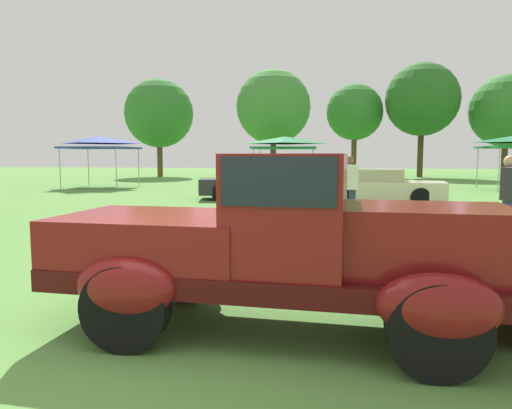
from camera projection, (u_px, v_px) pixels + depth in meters
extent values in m
plane|color=#568C3D|center=(186.00, 344.00, 4.20)|extent=(120.00, 120.00, 0.00)
cube|color=#400B0B|center=(277.00, 274.00, 4.47)|extent=(4.36, 1.79, 0.20)
cube|color=maroon|center=(418.00, 240.00, 4.17)|extent=(1.66, 1.22, 0.60)
cube|color=maroon|center=(290.00, 210.00, 4.38)|extent=(1.13, 1.45, 1.04)
cube|color=black|center=(290.00, 178.00, 4.35)|extent=(1.04, 1.48, 0.40)
cube|color=maroon|center=(159.00, 238.00, 4.69)|extent=(1.96, 1.55, 0.48)
ellipsoid|color=maroon|center=(415.00, 264.00, 4.89)|extent=(0.95, 0.43, 0.52)
ellipsoid|color=maroon|center=(439.00, 307.00, 3.49)|extent=(0.95, 0.43, 0.52)
ellipsoid|color=maroon|center=(185.00, 253.00, 5.43)|extent=(0.95, 0.43, 0.52)
ellipsoid|color=maroon|center=(125.00, 287.00, 4.02)|extent=(0.95, 0.43, 0.52)
sphere|color=silver|center=(508.00, 229.00, 4.41)|extent=(0.18, 0.18, 0.18)
cylinder|color=black|center=(415.00, 280.00, 4.91)|extent=(0.76, 0.24, 0.76)
cylinder|color=black|center=(438.00, 330.00, 3.51)|extent=(0.76, 0.24, 0.76)
cylinder|color=black|center=(186.00, 268.00, 5.45)|extent=(0.76, 0.24, 0.76)
cylinder|color=black|center=(126.00, 307.00, 4.04)|extent=(0.76, 0.24, 0.76)
cylinder|color=black|center=(507.00, 273.00, 5.45)|extent=(0.66, 0.20, 0.66)
cube|color=#28282D|center=(252.00, 186.00, 18.22)|extent=(4.19, 2.29, 0.60)
cube|color=black|center=(248.00, 173.00, 18.16)|extent=(1.96, 1.70, 0.44)
cylinder|color=black|center=(284.00, 192.00, 17.50)|extent=(0.64, 0.22, 0.64)
cylinder|color=black|center=(220.00, 193.00, 17.43)|extent=(0.64, 0.22, 0.64)
cube|color=beige|center=(381.00, 190.00, 16.42)|extent=(4.50, 2.34, 0.60)
cube|color=#B3AB8E|center=(376.00, 175.00, 16.42)|extent=(2.09, 1.73, 0.44)
cylinder|color=black|center=(420.00, 198.00, 15.34)|extent=(0.64, 0.22, 0.64)
cylinder|color=black|center=(341.00, 196.00, 16.07)|extent=(0.64, 0.22, 0.64)
cylinder|color=#283351|center=(506.00, 223.00, 8.80)|extent=(0.16, 0.16, 0.86)
cylinder|color=#283351|center=(507.00, 222.00, 8.96)|extent=(0.16, 0.16, 0.86)
cube|color=#2D2D33|center=(509.00, 184.00, 8.80)|extent=(0.40, 0.47, 0.60)
sphere|color=tan|center=(510.00, 161.00, 8.76)|extent=(0.22, 0.22, 0.22)
cylinder|color=#283351|center=(352.00, 207.00, 11.54)|extent=(0.16, 0.16, 0.86)
cylinder|color=#283351|center=(345.00, 206.00, 11.65)|extent=(0.16, 0.16, 0.86)
cube|color=silver|center=(349.00, 177.00, 11.51)|extent=(0.46, 0.39, 0.60)
sphere|color=brown|center=(349.00, 160.00, 11.47)|extent=(0.22, 0.22, 0.22)
cylinder|color=#B7B7BC|center=(139.00, 167.00, 26.35)|extent=(0.05, 0.05, 2.05)
cylinder|color=#B7B7BC|center=(116.00, 169.00, 23.40)|extent=(0.05, 0.05, 2.05)
cylinder|color=#B7B7BC|center=(88.00, 167.00, 26.74)|extent=(0.05, 0.05, 2.05)
cylinder|color=#B7B7BC|center=(60.00, 169.00, 23.78)|extent=(0.05, 0.05, 2.05)
cube|color=#2D429E|center=(101.00, 148.00, 24.96)|extent=(3.33, 3.33, 0.10)
pyramid|color=#2D429E|center=(100.00, 140.00, 24.91)|extent=(3.26, 3.26, 0.38)
cylinder|color=#B7B7BC|center=(313.00, 167.00, 26.58)|extent=(0.05, 0.05, 2.05)
cylinder|color=#B7B7BC|center=(313.00, 169.00, 23.60)|extent=(0.05, 0.05, 2.05)
cylinder|color=#B7B7BC|center=(260.00, 167.00, 26.97)|extent=(0.05, 0.05, 2.05)
cylinder|color=#B7B7BC|center=(253.00, 169.00, 23.99)|extent=(0.05, 0.05, 2.05)
cube|color=#1E703D|center=(285.00, 148.00, 25.18)|extent=(3.36, 3.36, 0.10)
pyramid|color=#1E703D|center=(285.00, 140.00, 25.13)|extent=(3.29, 3.29, 0.38)
cylinder|color=#B7B7BC|center=(477.00, 168.00, 24.48)|extent=(0.05, 0.05, 2.05)
cylinder|color=#B7B7BC|center=(499.00, 170.00, 21.56)|extent=(0.05, 0.05, 2.05)
cylinder|color=brown|center=(160.00, 154.00, 37.95)|extent=(0.44, 0.44, 3.57)
sphere|color=#337A2D|center=(159.00, 113.00, 37.61)|extent=(5.47, 5.47, 5.47)
cylinder|color=#47331E|center=(273.00, 153.00, 36.14)|extent=(0.44, 0.44, 3.84)
sphere|color=#428938|center=(273.00, 107.00, 35.78)|extent=(5.67, 5.67, 5.67)
cylinder|color=brown|center=(354.00, 152.00, 39.04)|extent=(0.44, 0.44, 4.00)
sphere|color=#337A2D|center=(355.00, 112.00, 38.70)|extent=(4.63, 4.63, 4.63)
cylinder|color=#47331E|center=(420.00, 149.00, 36.80)|extent=(0.44, 0.44, 4.48)
sphere|color=#286623|center=(422.00, 100.00, 36.41)|extent=(5.64, 5.64, 5.64)
cylinder|color=#47331E|center=(505.00, 154.00, 35.45)|extent=(0.44, 0.44, 3.56)
sphere|color=#337A2D|center=(507.00, 111.00, 35.11)|extent=(5.38, 5.38, 5.38)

